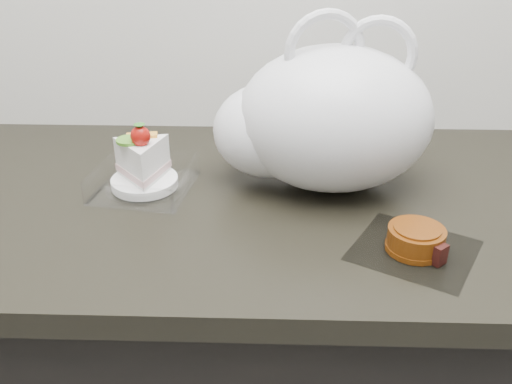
# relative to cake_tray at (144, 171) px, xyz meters

# --- Properties ---
(counter) EXTENTS (2.04, 0.64, 0.90)m
(counter) POSITION_rel_cake_tray_xyz_m (0.22, -0.01, -0.48)
(counter) COLOR black
(counter) RESTS_ON ground
(cake_tray) EXTENTS (0.18, 0.18, 0.12)m
(cake_tray) POSITION_rel_cake_tray_xyz_m (0.00, 0.00, 0.00)
(cake_tray) COLOR white
(cake_tray) RESTS_ON counter
(mooncake_wrap) EXTENTS (0.22, 0.21, 0.04)m
(mooncake_wrap) POSITION_rel_cake_tray_xyz_m (0.43, -0.18, -0.02)
(mooncake_wrap) COLOR white
(mooncake_wrap) RESTS_ON counter
(plastic_bag) EXTENTS (0.39, 0.28, 0.30)m
(plastic_bag) POSITION_rel_cake_tray_xyz_m (0.30, 0.03, 0.09)
(plastic_bag) COLOR white
(plastic_bag) RESTS_ON counter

